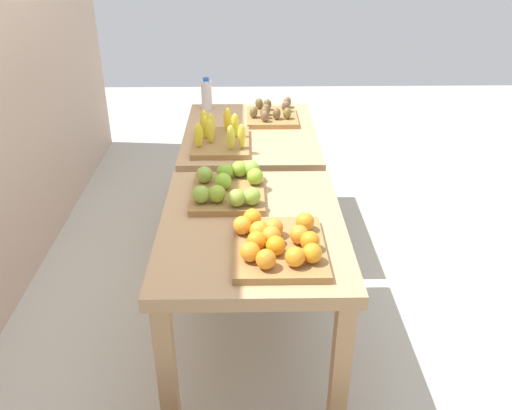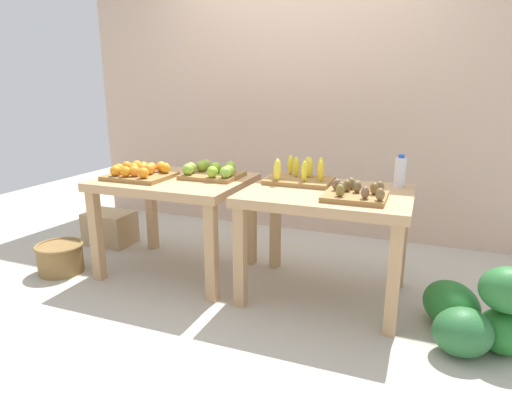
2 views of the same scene
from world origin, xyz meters
TOP-DOWN VIEW (x-y plane):
  - ground_plane at (0.00, 0.00)m, footprint 8.00×8.00m
  - display_table_left at (-0.56, 0.00)m, footprint 1.04×0.80m
  - display_table_right at (0.56, 0.00)m, footprint 1.04×0.80m
  - orange_bin at (-0.79, -0.10)m, footprint 0.44×0.37m
  - apple_bin at (-0.30, 0.10)m, footprint 0.41×0.36m
  - banana_crate at (0.33, 0.17)m, footprint 0.44×0.32m
  - kiwi_bin at (0.76, -0.14)m, footprint 0.37×0.32m
  - water_bottle at (0.97, 0.29)m, footprint 0.07×0.07m
  - watermelon_pile at (1.45, -0.26)m, footprint 0.62×0.68m

SIDE VIEW (x-z plane):
  - ground_plane at x=0.00m, z-range 0.00..0.00m
  - watermelon_pile at x=1.45m, z-range -0.06..0.42m
  - display_table_left at x=-0.56m, z-range 0.26..0.98m
  - display_table_right at x=0.56m, z-range 0.26..0.98m
  - kiwi_bin at x=0.76m, z-range 0.70..0.81m
  - orange_bin at x=-0.79m, z-range 0.71..0.82m
  - apple_bin at x=-0.30m, z-range 0.71..0.82m
  - banana_crate at x=0.33m, z-range 0.69..0.86m
  - water_bottle at x=0.97m, z-range 0.72..0.93m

